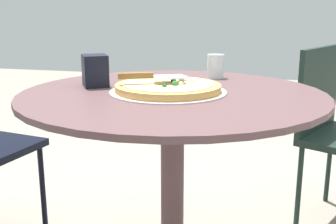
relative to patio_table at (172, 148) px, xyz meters
The scene contains 5 objects.
patio_table is the anchor object (origin of this frame).
pizza_on_tray 0.20m from the patio_table, 138.80° to the left, with size 0.37×0.37×0.05m.
pizza_server 0.25m from the patio_table, 113.52° to the left, with size 0.13×0.21×0.02m.
drinking_cup 0.40m from the patio_table, 16.87° to the right, with size 0.06×0.06×0.09m, color silver.
napkin_dispenser 0.37m from the patio_table, 83.84° to the left, with size 0.10×0.08×0.11m, color black.
Camera 1 is at (-1.27, -0.31, 0.99)m, focal length 44.36 mm.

